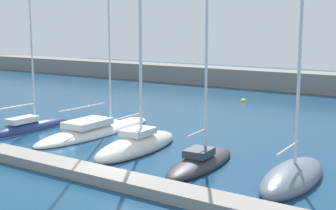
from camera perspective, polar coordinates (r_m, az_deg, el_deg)
name	(u,v)px	position (r m, az deg, el deg)	size (l,w,h in m)	color
ground_plane	(122,174)	(23.33, -5.43, -8.10)	(120.00, 120.00, 0.00)	navy
dock_pier	(104,176)	(22.35, -7.57, -8.30)	(27.90, 1.47, 0.47)	gray
breakwater_seawall	(332,84)	(52.96, 18.73, 2.40)	(108.00, 3.44, 2.07)	gray
sailboat_navy_nearest	(27,127)	(33.84, -16.25, -2.52)	(1.87, 7.33, 13.71)	navy
sailboat_white_second	(96,130)	(32.09, -8.52, -2.98)	(2.82, 10.57, 17.06)	white
sailboat_ivory_third	(137,144)	(27.32, -3.68, -4.59)	(2.42, 7.11, 14.85)	silver
sailboat_charcoal_fourth	(201,160)	(24.41, 3.86, -6.51)	(2.39, 6.38, 12.64)	#2D2D33
sailboat_slate_fifth	(293,176)	(22.67, 14.45, -8.06)	(2.44, 6.35, 11.96)	slate
mooring_buoy_yellow	(243,102)	(45.34, 8.87, 0.38)	(0.59, 0.59, 0.59)	yellow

